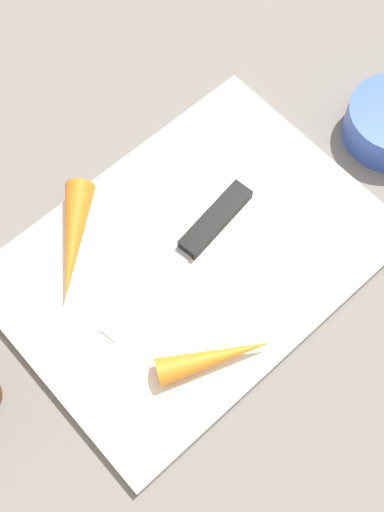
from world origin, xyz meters
TOP-DOWN VIEW (x-y plane):
  - ground_plane at (0.00, 0.00)m, footprint 1.40×1.40m
  - cutting_board at (0.00, 0.00)m, footprint 0.36×0.26m
  - knife at (0.03, 0.01)m, footprint 0.20×0.05m
  - carrot_long at (-0.08, 0.08)m, footprint 0.11×0.11m
  - carrot_short at (-0.05, -0.09)m, footprint 0.11×0.07m

SIDE VIEW (x-z plane):
  - ground_plane at x=0.00m, z-range 0.00..0.00m
  - cutting_board at x=0.00m, z-range 0.00..0.01m
  - knife at x=0.03m, z-range 0.01..0.02m
  - carrot_short at x=-0.05m, z-range 0.01..0.04m
  - carrot_long at x=-0.08m, z-range 0.01..0.04m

